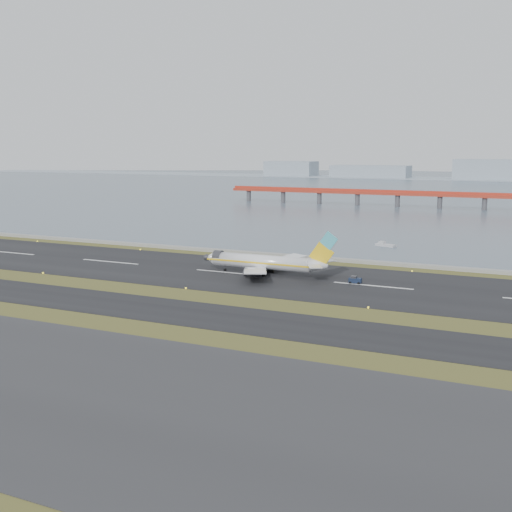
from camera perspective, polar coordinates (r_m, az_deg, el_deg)
The scene contains 10 objects.
ground at distance 149.52m, azimuth -7.75°, elevation -3.50°, with size 1000.00×1000.00×0.00m, color #394317.
taxiway_strip at distance 139.87m, azimuth -10.41°, elevation -4.46°, with size 1000.00×18.00×0.10m, color black.
runway_strip at distance 174.88m, azimuth -2.43°, elevation -1.50°, with size 1000.00×45.00×0.10m, color black.
seawall at distance 201.45m, azimuth 1.51°, elevation 0.11°, with size 1000.00×2.50×1.00m, color gray.
bay_water at distance 588.52m, azimuth 17.39°, elevation 5.84°, with size 1400.00×800.00×1.30m, color #4C616D.
red_pier at distance 377.80m, azimuth 16.05°, elevation 5.19°, with size 260.00×5.00×10.20m.
far_shoreline at distance 745.59m, azimuth 20.16°, elevation 6.85°, with size 1400.00×80.00×60.50m.
airliner at distance 171.13m, azimuth 0.92°, elevation -0.57°, with size 38.52×32.89×12.80m.
pushback_tug at distance 162.52m, azimuth 8.79°, elevation -2.12°, with size 3.19×2.00×1.98m.
workboat_near at distance 226.34m, azimuth 11.42°, elevation 0.98°, with size 7.52×4.48×1.74m.
Camera 1 is at (79.43, -122.17, 33.49)m, focal length 45.00 mm.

